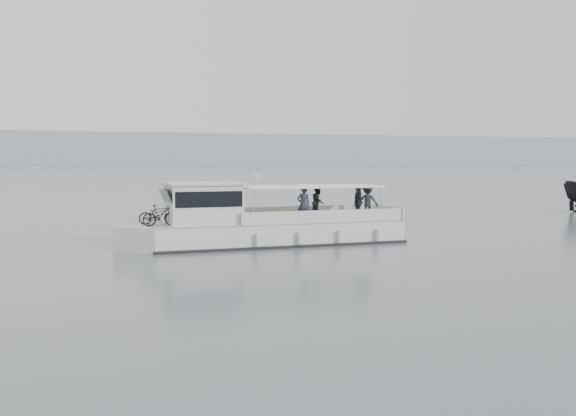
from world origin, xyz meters
name	(u,v)px	position (x,y,z in m)	size (l,w,h in m)	color
ground	(241,238)	(0.00, 0.00, 0.00)	(1400.00, 1400.00, 0.00)	#525C61
headland	(93,150)	(0.00, 560.00, 14.00)	(1400.00, 90.00, 28.00)	#939EA8
tour_boat	(253,225)	(-0.10, -2.85, 0.87)	(12.75, 3.54, 5.32)	silver
moored_fleet	(0,171)	(-33.84, 200.01, 0.36)	(426.72, 336.52, 10.03)	silver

